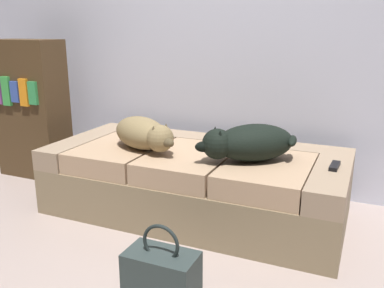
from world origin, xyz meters
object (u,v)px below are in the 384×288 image
object	(u,v)px
tv_remote	(335,166)
handbag	(162,276)
couch	(195,181)
dog_tan	(144,134)
dog_dark	(248,143)
bookshelf	(32,109)

from	to	relation	value
tv_remote	handbag	size ratio (longest dim) A/B	0.40
couch	dog_tan	bearing A→B (deg)	-157.84
dog_dark	dog_tan	bearing A→B (deg)	-177.17
dog_tan	bookshelf	bearing A→B (deg)	166.74
handbag	bookshelf	size ratio (longest dim) A/B	0.34
dog_tan	dog_dark	xyz separation A→B (m)	(0.68, 0.03, 0.01)
bookshelf	couch	bearing A→B (deg)	-6.11
tv_remote	handbag	world-z (taller)	tv_remote
couch	dog_tan	distance (m)	0.46
couch	tv_remote	distance (m)	0.89
dog_tan	handbag	size ratio (longest dim) A/B	1.51
dog_tan	dog_dark	world-z (taller)	dog_dark
bookshelf	dog_tan	bearing A→B (deg)	-13.26
couch	dog_dark	distance (m)	0.50
dog_dark	tv_remote	xyz separation A→B (m)	(0.48, 0.07, -0.10)
dog_dark	handbag	bearing A→B (deg)	-99.11
couch	dog_tan	size ratio (longest dim) A/B	3.31
couch	bookshelf	size ratio (longest dim) A/B	1.72
dog_tan	couch	bearing A→B (deg)	22.16
handbag	dog_dark	bearing A→B (deg)	80.89
dog_tan	bookshelf	distance (m)	1.24
dog_dark	handbag	distance (m)	0.95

